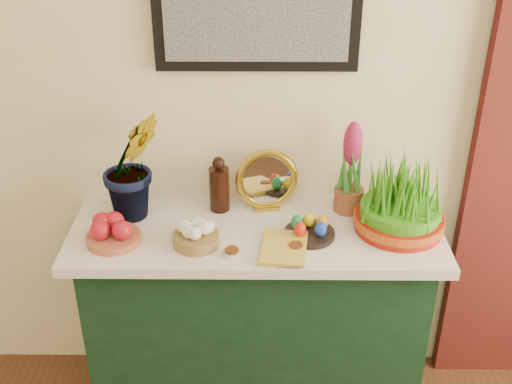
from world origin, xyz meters
TOP-DOWN VIEW (x-y plane):
  - sideboard at (-0.04, 2.00)m, footprint 1.30×0.45m
  - tablecloth at (-0.04, 2.00)m, footprint 1.40×0.55m
  - hyacinth_green at (-0.50, 2.09)m, footprint 0.37×0.35m
  - apple_bowl at (-0.55, 1.90)m, footprint 0.23×0.23m
  - garlic_basket at (-0.25, 1.89)m, footprint 0.20×0.20m
  - vinegar_cruet at (-0.18, 2.14)m, footprint 0.08×0.08m
  - mirror at (0.01, 2.15)m, footprint 0.26×0.10m
  - book at (-0.02, 1.86)m, footprint 0.17×0.23m
  - spice_dish_left at (-0.12, 1.82)m, footprint 0.06×0.06m
  - spice_dish_right at (0.11, 1.85)m, footprint 0.06×0.06m
  - egg_plate at (0.16, 1.95)m, footprint 0.24×0.24m
  - hyacinth_pink at (0.33, 2.14)m, footprint 0.12×0.12m
  - wheatgrass_sabzeh at (0.50, 2.00)m, footprint 0.34×0.34m

SIDE VIEW (x-z plane):
  - sideboard at x=-0.04m, z-range 0.00..0.85m
  - tablecloth at x=-0.04m, z-range 0.85..0.89m
  - spice_dish_right at x=0.11m, z-range 0.89..0.91m
  - spice_dish_left at x=-0.12m, z-range 0.89..0.91m
  - book at x=-0.02m, z-range 0.89..0.92m
  - egg_plate at x=0.16m, z-range 0.88..0.96m
  - garlic_basket at x=-0.25m, z-range 0.88..0.97m
  - apple_bowl at x=-0.55m, z-range 0.88..0.98m
  - vinegar_cruet at x=-0.18m, z-range 0.88..1.10m
  - mirror at x=0.01m, z-range 0.89..1.14m
  - wheatgrass_sabzeh at x=0.50m, z-range 0.87..1.15m
  - hyacinth_pink at x=0.33m, z-range 0.87..1.25m
  - hyacinth_green at x=-0.50m, z-range 0.89..1.46m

